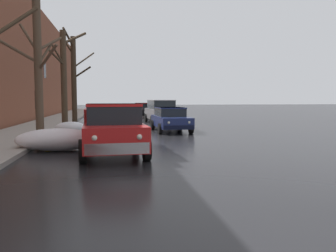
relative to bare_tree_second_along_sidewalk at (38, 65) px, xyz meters
The scene contains 13 objects.
left_sidewalk_slab 8.34m from the bare_tree_second_along_sidewalk, 103.71° to the left, with size 3.34×80.00×0.16m, color gray.
snow_bank_near_corner_left 3.14m from the bare_tree_second_along_sidewalk, 53.07° to the right, with size 3.03×1.41×0.83m.
snow_bank_along_left_kerb 22.54m from the bare_tree_second_along_sidewalk, 67.32° to the left, with size 1.99×1.34×0.70m.
snow_bank_mid_block_left 5.46m from the bare_tree_second_along_sidewalk, 82.44° to the left, with size 1.70×1.03×0.69m.
bare_tree_second_along_sidewalk is the anchor object (origin of this frame).
bare_tree_mid_block 6.95m from the bare_tree_second_along_sidewalk, 89.72° to the left, with size 1.91×2.98×6.11m.
bare_tree_far_down_block 12.26m from the bare_tree_second_along_sidewalk, 89.90° to the left, with size 2.54×3.84×6.78m.
pickup_truck_red_approaching_near_lane 4.36m from the bare_tree_second_along_sidewalk, 38.81° to the right, with size 2.34×4.99×1.76m.
sedan_darkblue_parked_kerbside_close 8.53m from the bare_tree_second_along_sidewalk, 40.47° to the left, with size 2.02×4.26×1.42m.
suv_grey_parked_kerbside_mid 13.92m from the bare_tree_second_along_sidewalk, 61.24° to the left, with size 2.30×4.77×1.82m.
sedan_black_parked_far_down_block 20.31m from the bare_tree_second_along_sidewalk, 71.25° to the left, with size 2.01×4.06×1.42m.
sedan_maroon_queued_behind_truck 25.95m from the bare_tree_second_along_sidewalk, 75.91° to the left, with size 2.31×4.38×1.42m.
fire_hydrant 3.13m from the bare_tree_second_along_sidewalk, 66.06° to the right, with size 0.42×0.22×0.71m.
Camera 1 is at (-1.54, -3.30, 1.93)m, focal length 35.54 mm.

